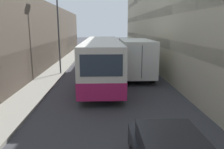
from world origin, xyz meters
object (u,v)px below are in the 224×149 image
(panel_van, at_px, (94,49))
(bus, at_px, (102,59))
(box_truck, at_px, (135,56))
(street_lamp, at_px, (57,11))

(panel_van, bearing_deg, bus, -85.15)
(box_truck, bearing_deg, bus, -149.24)
(street_lamp, bearing_deg, bus, -30.01)
(bus, distance_m, street_lamp, 5.45)
(bus, bearing_deg, street_lamp, 149.99)
(box_truck, distance_m, street_lamp, 7.17)
(box_truck, height_order, street_lamp, street_lamp)
(bus, relative_size, box_truck, 1.64)
(bus, height_order, street_lamp, street_lamp)
(bus, bearing_deg, panel_van, 94.85)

